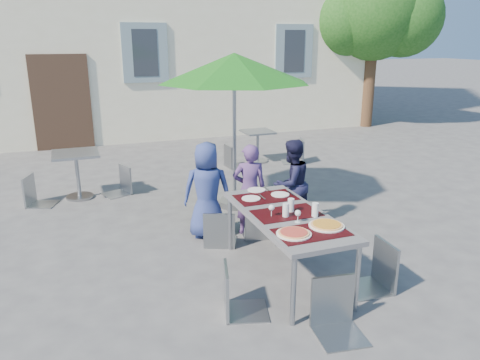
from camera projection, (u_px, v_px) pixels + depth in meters
name	position (u px, v px, depth m)	size (l,w,h in m)	color
ground	(270.00, 277.00, 5.21)	(90.00, 90.00, 0.00)	#464648
tree	(375.00, 12.00, 13.20)	(3.60, 3.00, 4.70)	#4C3320
dining_table	(286.00, 218.00, 5.03)	(0.80, 1.85, 0.76)	#46454A
pizza_near_left	(294.00, 233.00, 4.46)	(0.34, 0.34, 0.03)	white
pizza_near_right	(327.00, 225.00, 4.65)	(0.36, 0.36, 0.03)	white
glassware	(295.00, 209.00, 4.92)	(0.50, 0.36, 0.15)	silver
place_settings	(263.00, 194.00, 5.59)	(0.64, 0.49, 0.01)	white
child_0	(207.00, 190.00, 6.10)	(0.63, 0.41, 1.29)	navy
child_1	(250.00, 189.00, 6.22)	(0.45, 0.30, 1.24)	#553772
child_2	(291.00, 184.00, 6.45)	(0.60, 0.35, 1.24)	#191938
chair_0	(220.00, 207.00, 5.84)	(0.52, 0.53, 0.90)	gray
chair_1	(260.00, 197.00, 6.08)	(0.50, 0.50, 0.97)	gray
chair_2	(291.00, 206.00, 5.91)	(0.52, 0.53, 0.89)	gray
chair_3	(236.00, 262.00, 4.38)	(0.51, 0.50, 0.92)	#93999E
chair_4	(379.00, 238.00, 4.82)	(0.46, 0.46, 0.97)	gray
chair_5	(339.00, 276.00, 4.10)	(0.47, 0.47, 0.94)	gray
patio_umbrella	(234.00, 70.00, 6.80)	(2.27, 2.27, 2.35)	#919498
cafe_table_0	(77.00, 166.00, 7.62)	(0.73, 0.73, 0.78)	#919498
bg_chair_l_0	(33.00, 173.00, 7.30)	(0.52, 0.52, 0.91)	gray
bg_chair_r_0	(119.00, 164.00, 7.85)	(0.51, 0.51, 0.90)	gray
cafe_table_1	(258.00, 142.00, 9.92)	(0.62, 0.62, 0.67)	#919498
bg_chair_l_1	(232.00, 143.00, 9.48)	(0.42, 0.42, 0.88)	gray
bg_chair_r_1	(297.00, 137.00, 9.82)	(0.53, 0.53, 0.95)	#92969D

